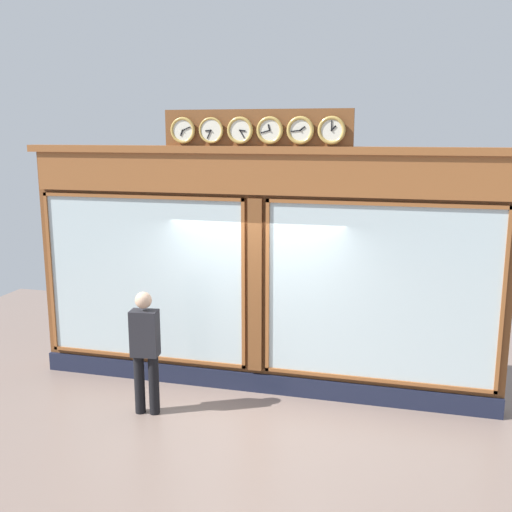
# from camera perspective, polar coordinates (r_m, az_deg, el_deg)

# --- Properties ---
(ground_plane) EXTENTS (14.00, 14.00, 0.00)m
(ground_plane) POSITION_cam_1_polar(r_m,az_deg,el_deg) (6.65, -6.59, -22.40)
(ground_plane) COLOR #7A665B
(shop_facade) EXTENTS (6.91, 0.42, 4.02)m
(shop_facade) POSITION_cam_1_polar(r_m,az_deg,el_deg) (8.51, 0.21, -1.32)
(shop_facade) COLOR brown
(shop_facade) RESTS_ON ground_plane
(pedestrian) EXTENTS (0.38, 0.26, 1.69)m
(pedestrian) POSITION_cam_1_polar(r_m,az_deg,el_deg) (8.12, -10.52, -8.58)
(pedestrian) COLOR black
(pedestrian) RESTS_ON ground_plane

